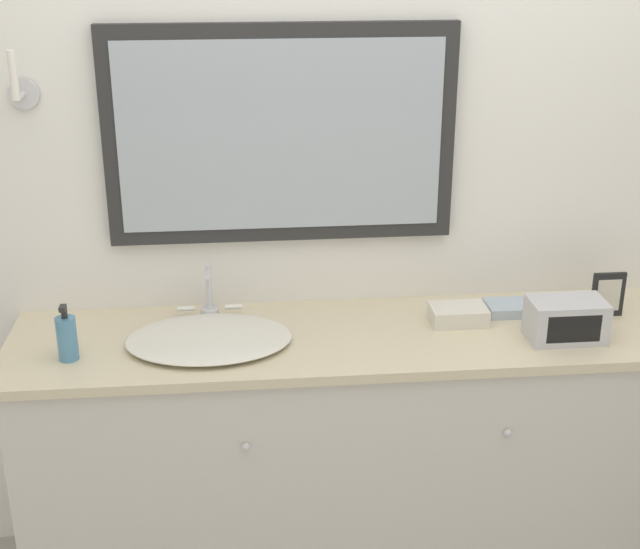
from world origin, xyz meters
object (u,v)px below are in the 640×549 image
object	(u,v)px
sink_basin	(209,337)
appliance_box	(566,320)
soap_bottle	(67,337)
picture_frame	(608,295)

from	to	relation	value
sink_basin	appliance_box	bearing A→B (deg)	-4.21
sink_basin	soap_bottle	distance (m)	0.41
sink_basin	picture_frame	world-z (taller)	sink_basin
soap_bottle	appliance_box	bearing A→B (deg)	-0.45
sink_basin	picture_frame	xyz separation A→B (m)	(1.27, 0.07, 0.06)
appliance_box	picture_frame	bearing A→B (deg)	38.52
soap_bottle	sink_basin	bearing A→B (deg)	9.54
sink_basin	appliance_box	distance (m)	1.08
appliance_box	sink_basin	bearing A→B (deg)	175.79
appliance_box	soap_bottle	bearing A→B (deg)	179.55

